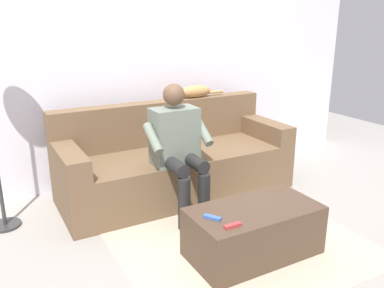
% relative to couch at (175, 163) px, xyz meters
% --- Properties ---
extents(ground_plane, '(8.00, 8.00, 0.00)m').
position_rel_couch_xyz_m(ground_plane, '(0.00, 0.73, -0.30)').
color(ground_plane, gray).
extents(back_wall, '(5.17, 0.06, 2.62)m').
position_rel_couch_xyz_m(back_wall, '(0.00, -0.57, 1.01)').
color(back_wall, silver).
rests_on(back_wall, ground).
extents(couch, '(2.16, 0.81, 0.84)m').
position_rel_couch_xyz_m(couch, '(0.00, 0.00, 0.00)').
color(couch, brown).
rests_on(couch, ground).
extents(coffee_table, '(0.91, 0.49, 0.36)m').
position_rel_couch_xyz_m(coffee_table, '(0.00, 1.24, -0.12)').
color(coffee_table, '#4C3828').
rests_on(coffee_table, ground).
extents(person_solo_seated, '(0.53, 0.51, 1.11)m').
position_rel_couch_xyz_m(person_solo_seated, '(0.17, 0.41, 0.32)').
color(person_solo_seated, slate).
rests_on(person_solo_seated, ground).
extents(cat_on_backrest, '(0.57, 0.12, 0.14)m').
position_rel_couch_xyz_m(cat_on_backrest, '(-0.34, -0.27, 0.61)').
color(cat_on_backrest, '#B7844C').
rests_on(cat_on_backrest, couch).
extents(remote_red, '(0.12, 0.04, 0.02)m').
position_rel_couch_xyz_m(remote_red, '(0.28, 1.38, 0.07)').
color(remote_red, '#B73333').
rests_on(remote_red, coffee_table).
extents(remote_blue, '(0.09, 0.12, 0.02)m').
position_rel_couch_xyz_m(remote_blue, '(0.34, 1.23, 0.07)').
color(remote_blue, '#3860B7').
rests_on(remote_blue, coffee_table).
extents(floor_rug, '(1.76, 1.54, 0.01)m').
position_rel_couch_xyz_m(floor_rug, '(0.00, 1.07, -0.29)').
color(floor_rug, '#B7AD93').
rests_on(floor_rug, ground).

